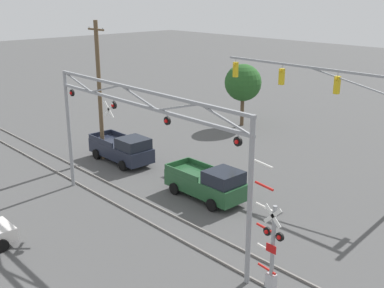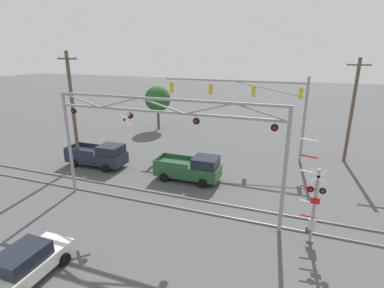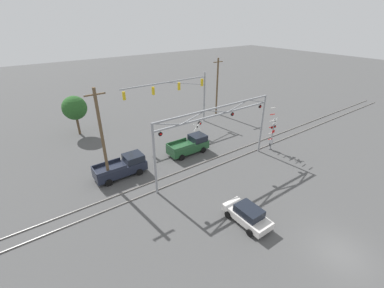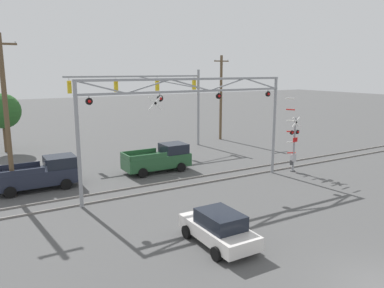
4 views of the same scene
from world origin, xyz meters
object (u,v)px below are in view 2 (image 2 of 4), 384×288
(crossing_gantry, at_px, (162,130))
(pickup_truck_lead, at_px, (191,168))
(sedan_waiting, at_px, (26,264))
(background_tree_beyond_span, at_px, (158,99))
(traffic_signal_span, at_px, (261,100))
(pickup_truck_following, at_px, (99,155))
(utility_pole_right, at_px, (352,110))
(crossing_signal_mast, at_px, (313,206))
(utility_pole_left, at_px, (73,110))

(crossing_gantry, bearing_deg, pickup_truck_lead, 89.56)
(sedan_waiting, height_order, background_tree_beyond_span, background_tree_beyond_span)
(traffic_signal_span, relative_size, sedan_waiting, 3.28)
(pickup_truck_lead, bearing_deg, background_tree_beyond_span, 125.02)
(pickup_truck_following, relative_size, background_tree_beyond_span, 0.96)
(crossing_gantry, relative_size, background_tree_beyond_span, 2.62)
(sedan_waiting, bearing_deg, crossing_gantry, 68.39)
(pickup_truck_lead, relative_size, utility_pole_right, 0.55)
(crossing_gantry, bearing_deg, sedan_waiting, -111.61)
(crossing_signal_mast, xyz_separation_m, pickup_truck_lead, (-8.48, 5.14, -1.09))
(utility_pole_left, bearing_deg, pickup_truck_lead, 3.14)
(pickup_truck_lead, height_order, pickup_truck_following, same)
(traffic_signal_span, relative_size, utility_pole_left, 1.37)
(traffic_signal_span, bearing_deg, utility_pole_right, 10.98)
(crossing_gantry, distance_m, pickup_truck_following, 10.41)
(crossing_gantry, xyz_separation_m, crossing_signal_mast, (8.51, -0.51, -3.05))
(pickup_truck_following, relative_size, utility_pole_right, 0.58)
(crossing_gantry, distance_m, sedan_waiting, 9.22)
(crossing_gantry, height_order, crossing_signal_mast, crossing_gantry)
(crossing_signal_mast, relative_size, utility_pole_left, 0.58)
(traffic_signal_span, bearing_deg, pickup_truck_lead, -119.35)
(traffic_signal_span, height_order, pickup_truck_lead, traffic_signal_span)
(pickup_truck_following, height_order, utility_pole_left, utility_pole_left)
(crossing_signal_mast, distance_m, sedan_waiting, 13.56)
(utility_pole_right, bearing_deg, sedan_waiting, -124.93)
(crossing_gantry, relative_size, traffic_signal_span, 1.09)
(traffic_signal_span, bearing_deg, utility_pole_left, -151.26)
(pickup_truck_lead, xyz_separation_m, pickup_truck_following, (-8.39, 0.01, 0.00))
(pickup_truck_lead, distance_m, background_tree_beyond_span, 16.52)
(crossing_gantry, bearing_deg, background_tree_beyond_span, 117.38)
(utility_pole_right, height_order, background_tree_beyond_span, utility_pole_right)
(pickup_truck_lead, bearing_deg, pickup_truck_following, 179.91)
(crossing_signal_mast, xyz_separation_m, traffic_signal_span, (-4.45, 12.31, 3.31))
(pickup_truck_following, bearing_deg, utility_pole_left, -161.14)
(traffic_signal_span, xyz_separation_m, pickup_truck_following, (-12.41, -7.15, -4.40))
(crossing_signal_mast, distance_m, utility_pole_right, 14.32)
(crossing_signal_mast, xyz_separation_m, utility_pole_left, (-18.52, 4.59, 2.85))
(sedan_waiting, distance_m, background_tree_beyond_span, 26.47)
(sedan_waiting, bearing_deg, pickup_truck_lead, 76.04)
(pickup_truck_lead, bearing_deg, sedan_waiting, -103.96)
(crossing_gantry, xyz_separation_m, background_tree_beyond_span, (-9.31, 17.97, -1.32))
(sedan_waiting, height_order, utility_pole_left, utility_pole_left)
(crossing_gantry, distance_m, traffic_signal_span, 12.48)
(background_tree_beyond_span, bearing_deg, crossing_gantry, -62.62)
(sedan_waiting, xyz_separation_m, background_tree_beyond_span, (-6.31, 25.53, 3.03))
(utility_pole_left, xyz_separation_m, utility_pole_right, (21.54, 9.17, -0.26))
(traffic_signal_span, height_order, utility_pole_right, utility_pole_right)
(crossing_gantry, bearing_deg, crossing_signal_mast, -3.41)
(background_tree_beyond_span, bearing_deg, sedan_waiting, -76.12)
(utility_pole_left, relative_size, utility_pole_right, 1.06)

